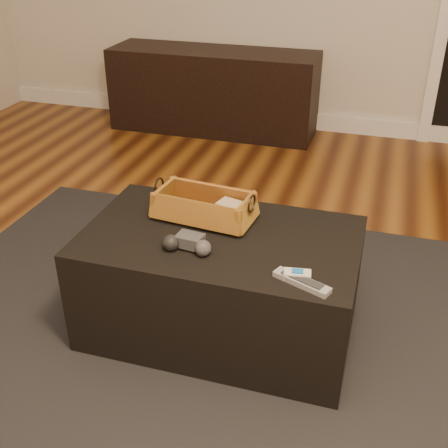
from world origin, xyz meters
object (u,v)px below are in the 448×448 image
(silver_remote, at_px, (302,282))
(wicker_basket, at_px, (204,208))
(tv_remote, at_px, (198,213))
(ottoman, at_px, (221,283))
(media_cabinet, at_px, (214,91))
(cream_gadget, at_px, (297,275))
(game_controller, at_px, (188,244))

(silver_remote, bearing_deg, wicker_basket, 143.24)
(tv_remote, relative_size, wicker_basket, 0.50)
(ottoman, distance_m, tv_remote, 0.28)
(media_cabinet, xyz_separation_m, cream_gadget, (1.05, -2.40, 0.15))
(media_cabinet, bearing_deg, game_controller, -74.17)
(silver_remote, height_order, cream_gadget, cream_gadget)
(tv_remote, bearing_deg, silver_remote, -34.40)
(ottoman, distance_m, cream_gadget, 0.43)
(tv_remote, bearing_deg, wicker_basket, 30.87)
(tv_remote, xyz_separation_m, silver_remote, (0.45, -0.31, -0.01))
(wicker_basket, height_order, game_controller, wicker_basket)
(wicker_basket, bearing_deg, tv_remote, -149.17)
(game_controller, distance_m, silver_remote, 0.42)
(ottoman, bearing_deg, wicker_basket, 132.70)
(wicker_basket, bearing_deg, silver_remote, -36.76)
(media_cabinet, xyz_separation_m, tv_remote, (0.62, -2.11, 0.16))
(ottoman, height_order, game_controller, game_controller)
(tv_remote, relative_size, game_controller, 1.15)
(silver_remote, bearing_deg, cream_gadget, 126.14)
(media_cabinet, height_order, ottoman, media_cabinet)
(wicker_basket, relative_size, cream_gadget, 4.41)
(media_cabinet, distance_m, game_controller, 2.44)
(ottoman, relative_size, game_controller, 5.70)
(tv_remote, xyz_separation_m, game_controller, (0.04, -0.23, 0.00))
(ottoman, distance_m, game_controller, 0.28)
(media_cabinet, xyz_separation_m, ottoman, (0.74, -2.20, -0.07))
(tv_remote, bearing_deg, ottoman, -38.17)
(cream_gadget, bearing_deg, game_controller, 171.54)
(ottoman, xyz_separation_m, game_controller, (-0.07, -0.13, 0.24))
(ottoman, xyz_separation_m, wicker_basket, (-0.10, 0.10, 0.26))
(wicker_basket, height_order, cream_gadget, wicker_basket)
(ottoman, distance_m, silver_remote, 0.46)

